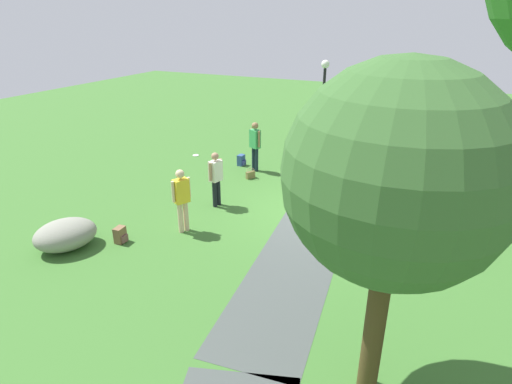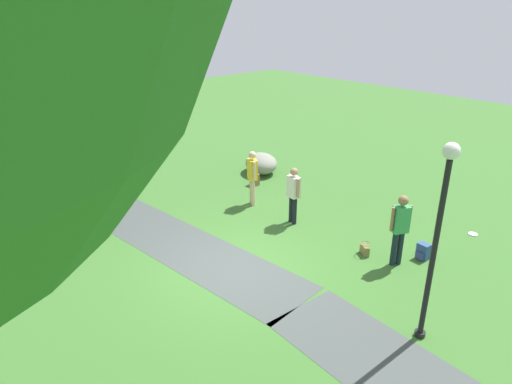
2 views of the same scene
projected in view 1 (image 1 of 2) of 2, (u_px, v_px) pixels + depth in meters
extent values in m
plane|color=#396A2B|center=(313.00, 212.00, 11.74)|extent=(48.00, 48.00, 0.00)
cube|color=#414845|center=(362.00, 153.00, 16.69)|extent=(8.07, 2.13, 0.01)
cube|color=#414845|center=(302.00, 247.00, 9.97)|extent=(8.14, 2.58, 0.01)
cylinder|color=#44381A|center=(375.00, 322.00, 5.79)|extent=(0.29, 0.29, 2.44)
sphere|color=#37612D|center=(396.00, 175.00, 4.92)|extent=(2.78, 2.78, 2.78)
cylinder|color=black|center=(319.00, 162.00, 15.57)|extent=(0.20, 0.20, 0.10)
cylinder|color=black|center=(322.00, 118.00, 14.90)|extent=(0.10, 0.10, 3.46)
sphere|color=white|center=(325.00, 64.00, 14.16)|extent=(0.28, 0.28, 0.28)
ellipsoid|color=gray|center=(66.00, 235.00, 9.83)|extent=(1.80, 1.69, 0.71)
cylinder|color=black|center=(256.00, 160.00, 14.65)|extent=(0.13, 0.13, 0.86)
cylinder|color=black|center=(254.00, 159.00, 14.76)|extent=(0.13, 0.13, 0.86)
cube|color=green|center=(255.00, 139.00, 14.41)|extent=(0.37, 0.43, 0.64)
cylinder|color=olive|center=(259.00, 139.00, 14.24)|extent=(0.08, 0.08, 0.57)
cylinder|color=olive|center=(251.00, 136.00, 14.55)|extent=(0.08, 0.08, 0.57)
sphere|color=olive|center=(255.00, 126.00, 14.23)|extent=(0.23, 0.23, 0.23)
cylinder|color=black|center=(215.00, 194.00, 11.95)|extent=(0.13, 0.13, 0.79)
cylinder|color=black|center=(218.00, 192.00, 12.06)|extent=(0.13, 0.13, 0.79)
cube|color=silver|center=(216.00, 171.00, 11.73)|extent=(0.40, 0.31, 0.59)
cylinder|color=#A57E5E|center=(210.00, 172.00, 11.56)|extent=(0.08, 0.08, 0.53)
cylinder|color=#A57E5E|center=(221.00, 168.00, 11.88)|extent=(0.08, 0.08, 0.53)
sphere|color=#A57E5E|center=(215.00, 156.00, 11.56)|extent=(0.21, 0.21, 0.21)
cylinder|color=beige|center=(186.00, 216.00, 10.62)|extent=(0.13, 0.13, 0.82)
cylinder|color=beige|center=(180.00, 218.00, 10.53)|extent=(0.13, 0.13, 0.82)
cube|color=yellow|center=(181.00, 191.00, 10.29)|extent=(0.43, 0.37, 0.62)
cylinder|color=beige|center=(189.00, 187.00, 10.41)|extent=(0.08, 0.08, 0.55)
cylinder|color=beige|center=(173.00, 192.00, 10.15)|extent=(0.08, 0.08, 0.55)
sphere|color=beige|center=(180.00, 174.00, 10.12)|extent=(0.22, 0.22, 0.22)
cube|color=olive|center=(250.00, 175.00, 14.14)|extent=(0.34, 0.27, 0.24)
torus|color=olive|center=(250.00, 170.00, 14.06)|extent=(0.37, 0.37, 0.02)
cube|color=brown|center=(120.00, 235.00, 10.14)|extent=(0.29, 0.22, 0.40)
cube|color=brown|center=(125.00, 239.00, 10.13)|extent=(0.20, 0.08, 0.18)
cube|color=navy|center=(241.00, 160.00, 15.32)|extent=(0.29, 0.22, 0.40)
cube|color=#384085|center=(244.00, 163.00, 15.29)|extent=(0.20, 0.07, 0.18)
cylinder|color=silver|center=(196.00, 155.00, 16.44)|extent=(0.24, 0.24, 0.02)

